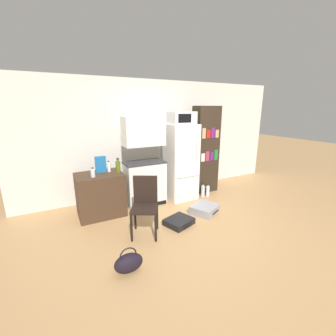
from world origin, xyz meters
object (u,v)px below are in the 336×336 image
bookshelf (205,150)px  side_table (100,194)px  bottle_milk_white (109,167)px  water_bottle_front (208,191)px  suitcase_large_flat (179,222)px  suitcase_small_flat (205,209)px  kitchen_hutch (144,166)px  handbag (129,263)px  bottle_olive_oil (118,166)px  cereal_box (101,164)px  refrigerator (181,162)px  water_bottle_middle (203,191)px  microwave (182,118)px  bottle_clear_short (93,173)px  chair (145,201)px

bookshelf → side_table: bearing=-176.5°
bottle_milk_white → water_bottle_front: (2.13, -0.26, -0.76)m
side_table → suitcase_large_flat: bearing=-42.4°
suitcase_small_flat → water_bottle_front: 0.88m
kitchen_hutch → handbag: size_ratio=5.00×
kitchen_hutch → suitcase_small_flat: kitchen_hutch is taller
bottle_olive_oil → cereal_box: (-0.29, 0.14, 0.04)m
refrigerator → bottle_olive_oil: refrigerator is taller
cereal_box → side_table: bearing=-123.8°
bottle_olive_oil → suitcase_large_flat: bearing=-52.2°
side_table → bottle_olive_oil: bottle_olive_oil is taller
water_bottle_front → refrigerator: bearing=159.2°
refrigerator → water_bottle_middle: bearing=-21.8°
cereal_box → suitcase_small_flat: bearing=-29.3°
bottle_olive_oil → handbag: size_ratio=0.74×
cereal_box → microwave: bearing=-2.4°
microwave → water_bottle_front: 1.75m
bookshelf → bottle_clear_short: bearing=-173.6°
microwave → suitcase_small_flat: 1.90m
side_table → cereal_box: size_ratio=2.76×
suitcase_small_flat → water_bottle_front: (0.57, 0.66, 0.05)m
suitcase_large_flat → water_bottle_middle: (1.12, 0.85, 0.08)m
bottle_olive_oil → bottle_clear_short: bottle_olive_oil is taller
cereal_box → water_bottle_front: (2.27, -0.29, -0.82)m
chair → suitcase_small_flat: size_ratio=1.50×
side_table → handbag: bearing=-90.7°
side_table → suitcase_small_flat: side_table is taller
handbag → water_bottle_front: (2.36, 1.54, -0.00)m
bottle_milk_white → handbag: bottle_milk_white is taller
cereal_box → suitcase_small_flat: 2.13m
bottle_milk_white → microwave: bearing=-1.4°
suitcase_small_flat → water_bottle_middle: 0.84m
refrigerator → bottle_clear_short: bearing=-174.6°
side_table → bottle_clear_short: 0.50m
microwave → water_bottle_middle: 1.70m
cereal_box → handbag: bearing=-92.8°
microwave → bookshelf: 1.06m
chair → handbag: (-0.53, -0.76, -0.42)m
bottle_olive_oil → chair: (0.16, -0.93, -0.36)m
bookshelf → suitcase_small_flat: (-0.71, -1.01, -0.92)m
side_table → handbag: side_table is taller
cereal_box → suitcase_large_flat: size_ratio=0.55×
side_table → bottle_olive_oil: 0.62m
water_bottle_front → bottle_milk_white: bearing=173.0°
water_bottle_middle → bottle_milk_white: bearing=173.6°
microwave → suitcase_small_flat: microwave is taller
side_table → water_bottle_front: size_ratio=2.83×
kitchen_hutch → bottle_clear_short: kitchen_hutch is taller
bookshelf → cereal_box: size_ratio=6.66×
handbag → water_bottle_front: size_ratio=1.23×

